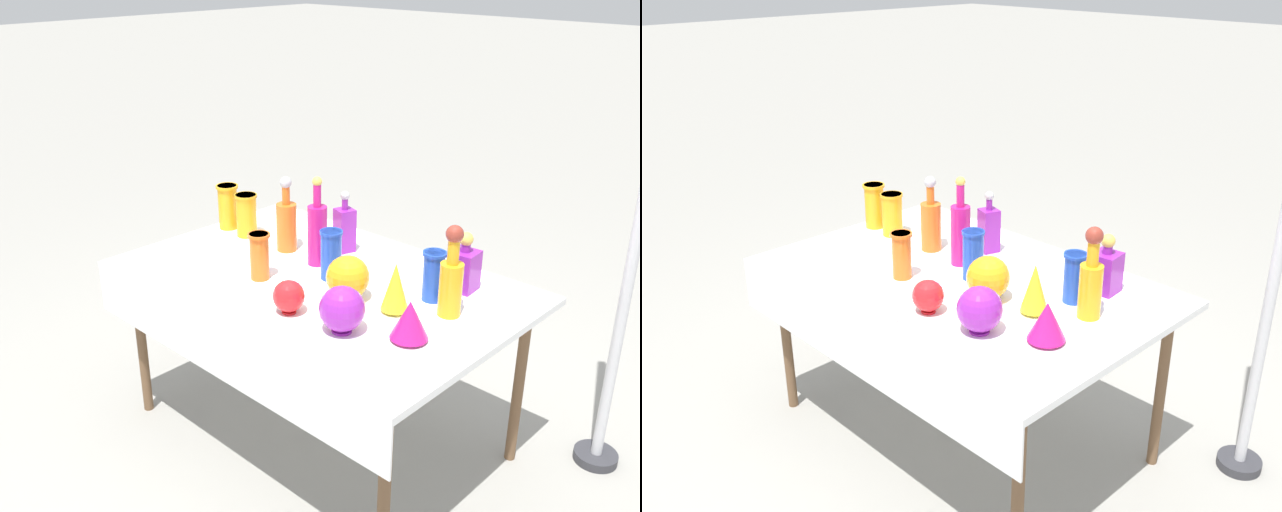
# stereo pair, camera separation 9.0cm
# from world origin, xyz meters

# --- Properties ---
(ground_plane) EXTENTS (40.00, 40.00, 0.00)m
(ground_plane) POSITION_xyz_m (0.00, 0.00, 0.00)
(ground_plane) COLOR gray
(display_table) EXTENTS (1.61, 1.07, 0.76)m
(display_table) POSITION_xyz_m (0.00, -0.03, 0.70)
(display_table) COLOR white
(display_table) RESTS_ON ground
(tall_bottle_0) EXTENTS (0.08, 0.08, 0.39)m
(tall_bottle_0) POSITION_xyz_m (-0.11, 0.10, 0.91)
(tall_bottle_0) COLOR #C61972
(tall_bottle_0) RESTS_ON display_table
(tall_bottle_1) EXTENTS (0.09, 0.09, 0.35)m
(tall_bottle_1) POSITION_xyz_m (0.56, 0.10, 0.91)
(tall_bottle_1) COLOR orange
(tall_bottle_1) RESTS_ON display_table
(tall_bottle_2) EXTENTS (0.09, 0.09, 0.34)m
(tall_bottle_2) POSITION_xyz_m (-0.32, 0.12, 0.89)
(tall_bottle_2) COLOR orange
(tall_bottle_2) RESTS_ON display_table
(square_decanter_0) EXTENTS (0.11, 0.11, 0.24)m
(square_decanter_0) POSITION_xyz_m (0.47, 0.32, 0.85)
(square_decanter_0) COLOR purple
(square_decanter_0) RESTS_ON display_table
(square_decanter_1) EXTENTS (0.10, 0.10, 0.28)m
(square_decanter_1) POSITION_xyz_m (-0.13, 0.29, 0.87)
(square_decanter_1) COLOR purple
(square_decanter_1) RESTS_ON display_table
(slender_vase_0) EXTENTS (0.09, 0.09, 0.21)m
(slender_vase_0) POSITION_xyz_m (0.03, 0.03, 0.87)
(slender_vase_0) COLOR blue
(slender_vase_0) RESTS_ON display_table
(slender_vase_1) EXTENTS (0.09, 0.09, 0.20)m
(slender_vase_1) POSITION_xyz_m (0.44, 0.16, 0.87)
(slender_vase_1) COLOR blue
(slender_vase_1) RESTS_ON display_table
(slender_vase_2) EXTENTS (0.09, 0.09, 0.20)m
(slender_vase_2) POSITION_xyz_m (-0.18, -0.17, 0.86)
(slender_vase_2) COLOR orange
(slender_vase_2) RESTS_ON display_table
(slender_vase_3) EXTENTS (0.11, 0.11, 0.21)m
(slender_vase_3) POSITION_xyz_m (-0.72, 0.11, 0.87)
(slender_vase_3) COLOR orange
(slender_vase_3) RESTS_ON display_table
(slender_vase_4) EXTENTS (0.10, 0.10, 0.20)m
(slender_vase_4) POSITION_xyz_m (-0.58, 0.11, 0.87)
(slender_vase_4) COLOR orange
(slender_vase_4) RESTS_ON display_table
(fluted_vase_0) EXTENTS (0.10, 0.10, 0.20)m
(fluted_vase_0) POSITION_xyz_m (0.40, -0.02, 0.86)
(fluted_vase_0) COLOR yellow
(fluted_vase_0) RESTS_ON display_table
(fluted_vase_1) EXTENTS (0.13, 0.13, 0.15)m
(fluted_vase_1) POSITION_xyz_m (0.57, -0.15, 0.84)
(fluted_vase_1) COLOR #C61972
(fluted_vase_1) RESTS_ON display_table
(round_bowl_0) EXTENTS (0.16, 0.16, 0.17)m
(round_bowl_0) POSITION_xyz_m (0.36, -0.26, 0.85)
(round_bowl_0) COLOR purple
(round_bowl_0) RESTS_ON display_table
(round_bowl_1) EXTENTS (0.17, 0.17, 0.18)m
(round_bowl_1) POSITION_xyz_m (0.20, -0.06, 0.85)
(round_bowl_1) COLOR orange
(round_bowl_1) RESTS_ON display_table
(round_bowl_2) EXTENTS (0.12, 0.12, 0.13)m
(round_bowl_2) POSITION_xyz_m (0.12, -0.29, 0.83)
(round_bowl_2) COLOR red
(round_bowl_2) RESTS_ON display_table
(price_tag_left) EXTENTS (0.06, 0.03, 0.04)m
(price_tag_left) POSITION_xyz_m (0.08, -0.44, 0.78)
(price_tag_left) COLOR white
(price_tag_left) RESTS_ON display_table
(canopy_pole) EXTENTS (0.18, 0.18, 2.26)m
(canopy_pole) POSITION_xyz_m (0.98, 0.67, 0.88)
(canopy_pole) COLOR silver
(canopy_pole) RESTS_ON ground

